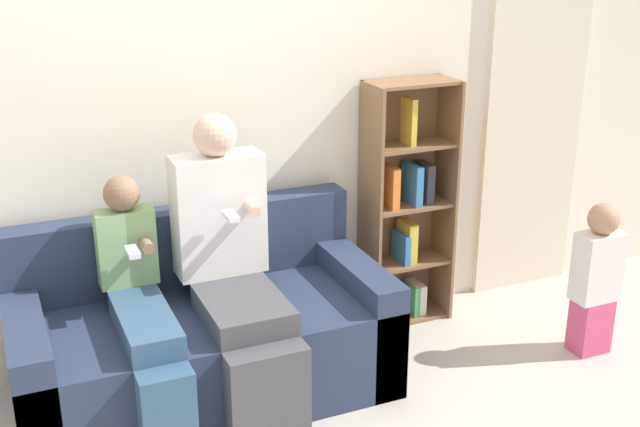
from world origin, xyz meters
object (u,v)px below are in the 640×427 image
toddler_standing (596,278)px  adult_seated (233,263)px  couch (203,339)px  child_seated (144,314)px  bookshelf (405,209)px

toddler_standing → adult_seated: bearing=169.0°
couch → child_seated: child_seated is taller
bookshelf → child_seated: bearing=-163.1°
child_seated → toddler_standing: 2.26m
toddler_standing → bookshelf: bearing=132.8°
child_seated → toddler_standing: bearing=-7.3°
bookshelf → toddler_standing: bearing=-47.2°
toddler_standing → bookshelf: bookshelf is taller
toddler_standing → bookshelf: (-0.70, 0.75, 0.23)m
child_seated → bookshelf: bearing=16.9°
couch → adult_seated: adult_seated is taller
couch → adult_seated: (0.14, -0.08, 0.40)m
adult_seated → child_seated: 0.46m
toddler_standing → child_seated: bearing=172.7°
adult_seated → child_seated: adult_seated is taller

